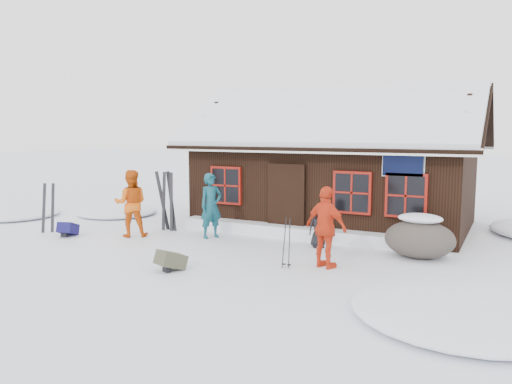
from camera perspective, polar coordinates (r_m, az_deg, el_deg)
ground at (r=12.66m, az=-4.81°, el=-6.62°), size 120.00×120.00×0.00m
mountain_hut at (r=16.26m, az=9.13°, el=1.94°), size 8.90×6.09×4.42m
snow_drift at (r=13.92m, az=5.44°, el=-4.66°), size 7.60×0.60×0.35m
snow_mounds at (r=13.55m, az=5.41°, el=-5.73°), size 20.60×13.20×0.48m
skier_teal at (r=13.94m, az=-5.15°, el=-1.57°), size 0.70×0.79×1.82m
skier_orange_left at (r=14.51m, az=-14.10°, el=-1.26°), size 1.17×1.12×1.90m
skier_orange_right at (r=10.93m, az=8.02°, el=-4.03°), size 1.14×0.76×1.79m
skier_crouched at (r=12.91m, az=7.15°, el=-4.02°), size 0.61×0.56×1.04m
boulder at (r=12.36m, az=18.20°, el=-5.00°), size 1.62×1.22×0.95m
ski_pair_left at (r=15.87m, az=-22.65°, el=-1.78°), size 0.38×0.27×1.52m
ski_pair_mid at (r=15.26m, az=-10.15°, el=-1.05°), size 0.69×0.23×1.84m
ski_pair_right at (r=15.15m, az=-10.08°, el=-1.17°), size 0.47×0.09×1.82m
ski_poles at (r=10.89m, az=3.52°, el=-5.94°), size 0.21×0.10×1.15m
backpack_blue at (r=15.19m, az=-20.68°, el=-4.20°), size 0.57×0.65×0.30m
backpack_olive at (r=10.94m, az=-9.70°, el=-8.04°), size 0.61×0.69×0.31m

